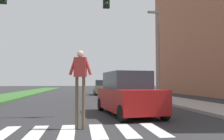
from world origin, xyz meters
TOP-DOWN VIEW (x-y plane):
  - ground_plane at (0.00, 30.00)m, footprint 140.00×140.00m
  - crosswalk at (0.00, 7.46)m, footprint 5.85×2.20m
  - median_strip at (-6.71, 28.00)m, footprint 3.74×64.00m
  - sidewalk_right at (7.53, 28.00)m, footprint 3.00×64.00m
  - traffic_light_gantry at (-2.90, 10.18)m, footprint 7.86×0.30m
  - street_lamp_right at (6.93, 19.46)m, footprint 1.02×0.24m
  - pedestrian_performer at (0.37, 7.78)m, footprint 0.75×0.31m
  - suv_crossing at (2.53, 10.89)m, footprint 2.50×4.81m
  - sedan_midblock at (2.91, 27.92)m, footprint 1.84×4.03m

SIDE VIEW (x-z plane):
  - ground_plane at x=0.00m, z-range 0.00..0.00m
  - crosswalk at x=0.00m, z-range 0.00..0.01m
  - median_strip at x=-6.71m, z-range 0.00..0.15m
  - sidewalk_right at x=7.53m, z-range 0.00..0.15m
  - sedan_midblock at x=2.91m, z-range -0.07..1.68m
  - suv_crossing at x=2.53m, z-range -0.05..1.92m
  - pedestrian_performer at x=0.37m, z-range 0.42..2.91m
  - traffic_light_gantry at x=-2.90m, z-range 1.32..7.32m
  - street_lamp_right at x=6.93m, z-range 0.84..8.34m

